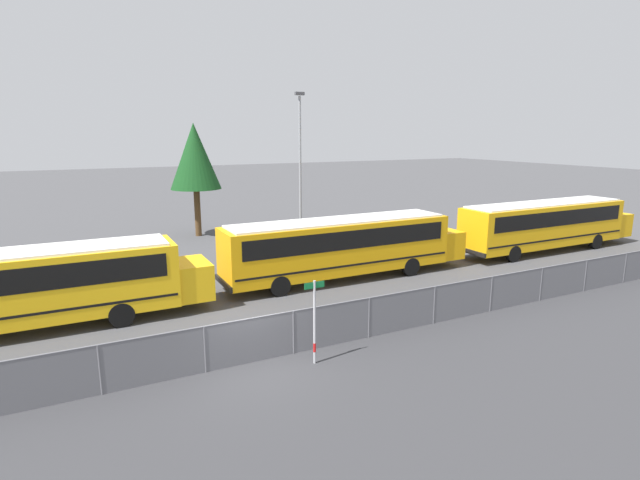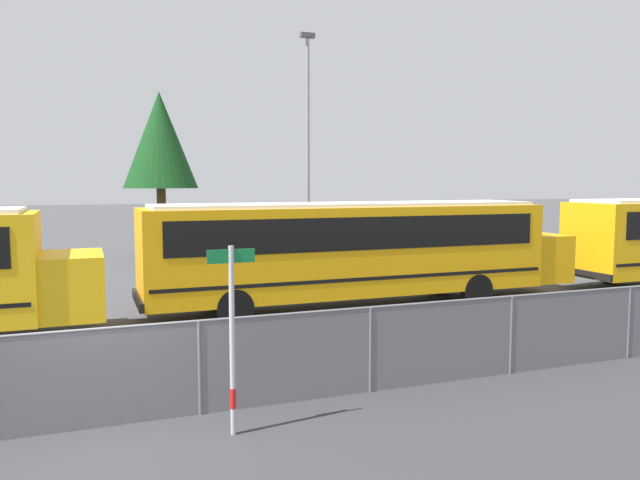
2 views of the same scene
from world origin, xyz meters
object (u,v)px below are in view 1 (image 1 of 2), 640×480
at_px(school_bus_2, 344,244).
at_px(school_bus_3, 547,222).
at_px(street_sign, 315,320).
at_px(school_bus_1, 17,285).
at_px(light_pole, 300,165).
at_px(tree_2, 195,157).

distance_m(school_bus_2, school_bus_3, 14.49).
relative_size(school_bus_2, street_sign, 4.81).
height_order(school_bus_1, light_pole, light_pole).
bearing_deg(school_bus_2, school_bus_3, -1.56).
bearing_deg(school_bus_3, light_pole, 146.86).
bearing_deg(street_sign, tree_2, 85.89).
bearing_deg(street_sign, school_bus_1, 139.89).
bearing_deg(tree_2, school_bus_3, -38.61).
relative_size(school_bus_3, street_sign, 4.81).
bearing_deg(school_bus_2, tree_2, 105.60).
bearing_deg(tree_2, street_sign, -94.11).
bearing_deg(street_sign, school_bus_2, 54.83).
xyz_separation_m(school_bus_1, school_bus_2, (14.29, 0.66, 0.00)).
bearing_deg(school_bus_2, street_sign, -125.17).
height_order(street_sign, light_pole, light_pole).
relative_size(school_bus_1, school_bus_3, 1.00).
distance_m(light_pole, tree_2, 8.20).
relative_size(school_bus_1, light_pole, 1.37).
distance_m(school_bus_3, light_pole, 16.06).
height_order(school_bus_2, tree_2, tree_2).
bearing_deg(street_sign, light_pole, 66.67).
xyz_separation_m(school_bus_2, tree_2, (-4.01, 14.37, 3.85)).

